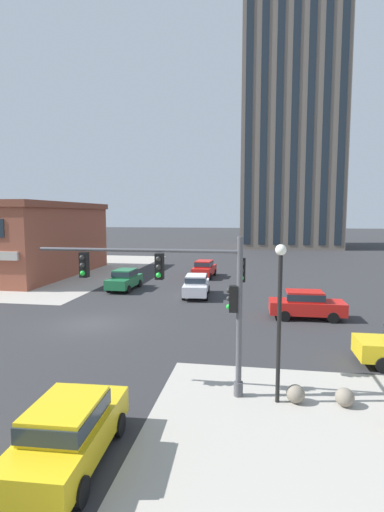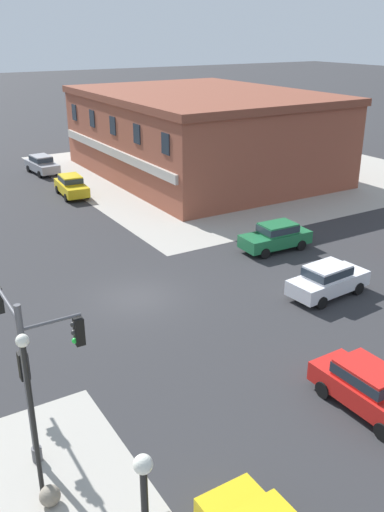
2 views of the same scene
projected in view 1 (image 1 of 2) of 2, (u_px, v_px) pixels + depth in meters
ground_plane at (92, 324)px, 22.51m from camera, size 320.00×320.00×0.00m
traffic_signal_main at (197, 291)px, 13.70m from camera, size 7.33×2.09×5.51m
bollard_sphere_curb_a at (296, 394)px, 13.10m from camera, size 0.61×0.61×0.61m
bollard_sphere_curb_b at (345, 397)px, 12.86m from camera, size 0.61×0.61×0.61m
street_lamp_corner_near at (280, 304)px, 12.82m from camera, size 0.36×0.36×5.29m
car_main_northbound_far at (125, 279)px, 32.70m from camera, size 2.01×4.46×1.68m
car_main_southbound_near at (204, 268)px, 39.09m from camera, size 2.09×4.50×1.68m
car_cross_westbound at (196, 285)px, 29.93m from camera, size 2.14×4.52×1.68m
car_parked_curb at (68, 430)px, 9.79m from camera, size 2.03×4.47×1.68m
car_cross_far at (306, 304)px, 23.61m from camera, size 4.44×1.97×1.68m
residential_tower_skyline_right at (291, 121)px, 74.17m from camera, size 18.33×16.20×47.15m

